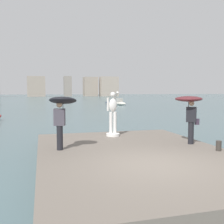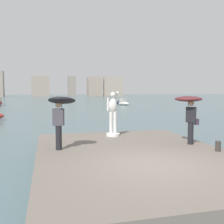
% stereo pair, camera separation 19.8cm
% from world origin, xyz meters
% --- Properties ---
extents(ground_plane, '(400.00, 400.00, 0.00)m').
position_xyz_m(ground_plane, '(0.00, 40.00, 0.00)').
color(ground_plane, '#4C666B').
extents(pier, '(6.60, 9.32, 0.40)m').
position_xyz_m(pier, '(0.00, 1.66, 0.20)').
color(pier, '#70665B').
rests_on(pier, ground).
extents(statue_white_figure, '(0.63, 0.88, 2.10)m').
position_xyz_m(statue_white_figure, '(0.10, 5.00, 1.33)').
color(statue_white_figure, white).
rests_on(statue_white_figure, pier).
extents(onlooker_left, '(1.20, 1.21, 1.96)m').
position_xyz_m(onlooker_left, '(-2.43, 2.62, 1.89)').
color(onlooker_left, black).
rests_on(onlooker_left, pier).
extents(onlooker_right, '(1.49, 1.49, 1.91)m').
position_xyz_m(onlooker_right, '(2.55, 2.43, 1.93)').
color(onlooker_right, black).
rests_on(onlooker_right, pier).
extents(mooring_bollard, '(0.19, 0.19, 0.36)m').
position_xyz_m(mooring_bollard, '(2.88, 1.01, 0.58)').
color(mooring_bollard, '#38332D').
rests_on(mooring_bollard, pier).
extents(boat_near, '(1.91, 3.40, 1.26)m').
position_xyz_m(boat_near, '(10.99, 39.71, 0.44)').
color(boat_near, silver).
rests_on(boat_near, ground).
extents(boat_mid, '(4.22, 3.09, 0.58)m').
position_xyz_m(boat_mid, '(11.21, 45.80, 0.29)').
color(boat_mid, '#2D384C').
rests_on(boat_mid, ground).
extents(distant_skyline, '(84.51, 13.13, 12.76)m').
position_xyz_m(distant_skyline, '(3.87, 135.92, 5.42)').
color(distant_skyline, '#A89989').
rests_on(distant_skyline, ground).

